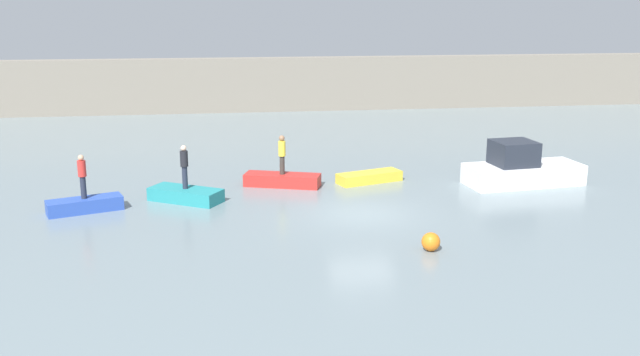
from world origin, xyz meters
The scene contains 11 objects.
ground_plane centered at (0.00, 0.00, 0.00)m, with size 120.00×120.00×0.00m, color slate.
embankment_wall centered at (0.00, 26.76, 1.97)m, with size 80.00×1.20×3.94m, color gray.
motorboat centered at (7.96, 3.47, 0.72)m, with size 5.41×2.60×2.02m.
rowboat_blue centered at (-10.75, 1.82, 0.27)m, with size 2.86×0.92×0.54m, color #2B4CAD.
rowboat_teal centered at (-6.88, 2.78, 0.27)m, with size 3.03×1.20×0.55m, color teal.
rowboat_red centered at (-2.70, 4.70, 0.27)m, with size 3.37×1.04×0.55m, color red.
rowboat_yellow centered at (1.30, 4.84, 0.23)m, with size 3.01×0.98×0.46m, color gold.
person_yellow_shirt centered at (-2.70, 4.70, 1.53)m, with size 0.32×0.32×1.76m.
person_red_shirt centered at (-10.75, 1.82, 1.52)m, with size 0.32×0.32×1.75m.
person_dark_shirt centered at (-6.88, 2.78, 1.56)m, with size 0.32×0.32×1.82m.
mooring_buoy centered at (1.45, -4.42, 0.31)m, with size 0.63×0.63×0.63m, color orange.
Camera 1 is at (-5.31, -26.08, 8.16)m, focal length 39.97 mm.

